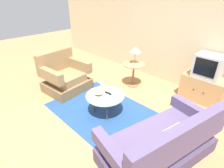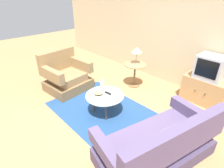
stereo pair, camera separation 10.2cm
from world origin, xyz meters
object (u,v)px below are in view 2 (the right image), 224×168
Objects in this scene: tv_stand at (204,90)px; mug at (114,96)px; coffee_table at (105,97)px; tv_remote_dark at (108,93)px; vase at (102,84)px; couch at (158,145)px; table_lamp at (137,50)px; bowl at (98,94)px; television at (211,67)px; armchair at (66,77)px; side_table at (135,70)px.

tv_stand reaches higher than mug.
coffee_table is 4.38× the size of tv_remote_dark.
mug is at bearing -4.26° from vase.
couch reaches higher than mug.
couch is at bearing -8.09° from coffee_table.
mug reaches higher than coffee_table.
tv_remote_dark is (0.37, -1.26, -0.51)m from table_lamp.
tv_remote_dark is at bearing 57.42° from bowl.
television is 3.04× the size of tv_remote_dark.
coffee_table is at bearing -121.78° from tv_stand.
couch is at bearing -12.36° from mug.
armchair reaches higher than bowl.
couch reaches higher than tv_remote_dark.
coffee_table is (1.43, 0.02, 0.07)m from armchair.
couch is at bearing -10.53° from vase.
couch is at bearing -84.26° from tv_stand.
coffee_table is at bearing -28.28° from vase.
armchair is 0.58× the size of couch.
bowl is (-1.26, -1.97, 0.16)m from tv_stand.
coffee_table is 1.76× the size of table_lamp.
tv_stand is 2.08m from mug.
side_table is 1.29m from tv_remote_dark.
couch is at bearing -18.45° from tv_remote_dark.
table_lamp is (-1.74, 1.55, 0.65)m from couch.
television is 4.03× the size of mug.
coffee_table is 0.86× the size of tv_stand.
table_lamp reaches higher than side_table.
armchair is at bearing -143.75° from television.
table_lamp is (-1.53, -0.53, 0.12)m from television.
table_lamp is 3.31× the size of mug.
armchair is 6.02× the size of bowl.
tv_remote_dark is at bearing 173.26° from mug.
tv_remote_dark is at bearing -73.27° from side_table.
mug is at bearing -118.36° from tv_stand.
television reaches higher than couch.
television is (1.53, 0.56, 0.39)m from side_table.
armchair is 1.73m from side_table.
bowl is at bearing -139.09° from coffee_table.
armchair is at bearing -174.77° from vase.
armchair is 1.35m from bowl.
couch is at bearing -41.21° from side_table.
vase is (-1.34, -1.79, 0.27)m from tv_stand.
armchair is 3.22m from tv_stand.
side_table is 1.15× the size of television.
armchair is at bearing 177.53° from tv_remote_dark.
bowl is (0.27, -1.40, 0.01)m from side_table.
tv_stand is at bearing 58.22° from coffee_table.
table_lamp is (-0.36, 1.35, 0.56)m from coffee_table.
side_table reaches higher than mug.
bowl is at bearing -122.66° from tv_stand.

